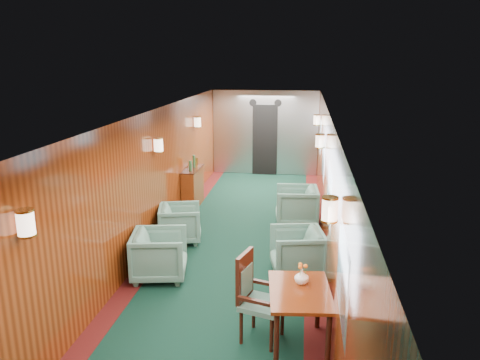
{
  "coord_description": "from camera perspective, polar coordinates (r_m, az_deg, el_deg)",
  "views": [
    {
      "loc": [
        1.13,
        -7.25,
        3.28
      ],
      "look_at": [
        0.0,
        0.76,
        1.15
      ],
      "focal_mm": 35.0,
      "sensor_mm": 36.0,
      "label": 1
    }
  ],
  "objects": [
    {
      "name": "flower_vase",
      "position": [
        5.57,
        7.53,
        -11.59
      ],
      "size": [
        0.19,
        0.19,
        0.17
      ],
      "primitive_type": "imported",
      "rotation": [
        0.0,
        0.0,
        0.17
      ],
      "color": "white",
      "rests_on": "dining_table"
    },
    {
      "name": "armchair_left_near",
      "position": [
        7.31,
        -9.78,
        -8.96
      ],
      "size": [
        0.94,
        0.92,
        0.74
      ],
      "primitive_type": "imported",
      "rotation": [
        0.0,
        0.0,
        1.75
      ],
      "color": "#214D45",
      "rests_on": "ground"
    },
    {
      "name": "armchair_right_near",
      "position": [
        7.39,
        6.95,
        -8.66
      ],
      "size": [
        0.93,
        0.91,
        0.72
      ],
      "primitive_type": "imported",
      "rotation": [
        0.0,
        0.0,
        -1.37
      ],
      "color": "#214D45",
      "rests_on": "ground"
    },
    {
      "name": "armchair_left_far",
      "position": [
        8.64,
        -7.3,
        -5.26
      ],
      "size": [
        0.9,
        0.89,
        0.68
      ],
      "primitive_type": "imported",
      "rotation": [
        0.0,
        0.0,
        1.81
      ],
      "color": "#214D45",
      "rests_on": "ground"
    },
    {
      "name": "room",
      "position": [
        7.52,
        -0.81,
        2.11
      ],
      "size": [
        12.0,
        12.1,
        2.4
      ],
      "color": "black",
      "rests_on": "ground"
    },
    {
      "name": "dining_table",
      "position": [
        5.52,
        7.27,
        -14.25
      ],
      "size": [
        0.79,
        1.05,
        0.74
      ],
      "rotation": [
        0.0,
        0.0,
        0.1
      ],
      "color": "maroon",
      "rests_on": "ground"
    },
    {
      "name": "bulkhead",
      "position": [
        13.38,
        3.09,
        5.72
      ],
      "size": [
        2.98,
        0.17,
        2.39
      ],
      "color": "#BABDC2",
      "rests_on": "ground"
    },
    {
      "name": "wall_sconces",
      "position": [
        8.04,
        -0.19,
        4.06
      ],
      "size": [
        2.97,
        7.97,
        0.25
      ],
      "color": "#FFE3C6",
      "rests_on": "ground"
    },
    {
      "name": "credenza",
      "position": [
        10.58,
        -5.78,
        -0.83
      ],
      "size": [
        0.31,
        0.99,
        1.16
      ],
      "color": "maroon",
      "rests_on": "ground"
    },
    {
      "name": "armchair_right_far",
      "position": [
        9.52,
        6.91,
        -3.1
      ],
      "size": [
        0.89,
        0.87,
        0.76
      ],
      "primitive_type": "imported",
      "rotation": [
        0.0,
        0.0,
        -1.5
      ],
      "color": "#214D45",
      "rests_on": "ground"
    },
    {
      "name": "windows_right",
      "position": [
        7.73,
        10.45,
        0.8
      ],
      "size": [
        0.02,
        8.6,
        0.8
      ],
      "color": "#B6B9BD",
      "rests_on": "ground"
    },
    {
      "name": "side_chair",
      "position": [
        5.68,
        1.76,
        -13.62
      ],
      "size": [
        0.59,
        0.6,
        1.08
      ],
      "rotation": [
        0.0,
        0.0,
        -0.28
      ],
      "color": "#214D45",
      "rests_on": "ground"
    }
  ]
}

